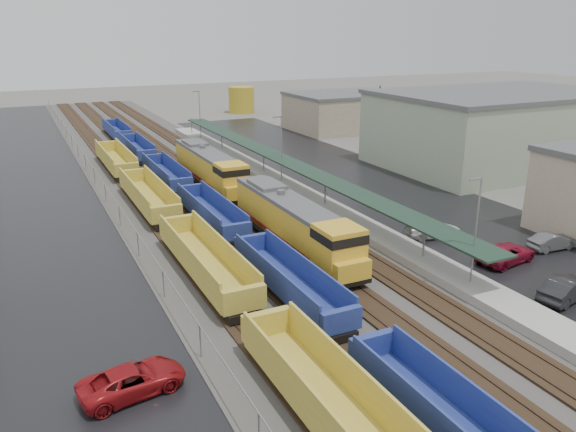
% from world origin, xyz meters
% --- Properties ---
extents(ballast_strip, '(20.00, 160.00, 0.08)m').
position_xyz_m(ballast_strip, '(0.00, 60.00, 0.04)').
color(ballast_strip, '#302D2B').
rests_on(ballast_strip, ground).
extents(trackbed, '(14.60, 160.00, 0.22)m').
position_xyz_m(trackbed, '(-0.00, 60.00, 0.16)').
color(trackbed, black).
rests_on(trackbed, ground).
extents(west_parking_lot, '(10.00, 160.00, 0.02)m').
position_xyz_m(west_parking_lot, '(-15.00, 60.00, 0.01)').
color(west_parking_lot, black).
rests_on(west_parking_lot, ground).
extents(east_commuter_lot, '(16.00, 100.00, 0.02)m').
position_xyz_m(east_commuter_lot, '(19.00, 50.00, 0.01)').
color(east_commuter_lot, black).
rests_on(east_commuter_lot, ground).
extents(station_platform, '(3.00, 80.00, 8.00)m').
position_xyz_m(station_platform, '(9.50, 50.01, 0.73)').
color(station_platform, '#9E9B93').
rests_on(station_platform, ground).
extents(chainlink_fence, '(0.08, 160.04, 2.02)m').
position_xyz_m(chainlink_fence, '(-9.50, 58.44, 1.61)').
color(chainlink_fence, gray).
rests_on(chainlink_fence, ground).
extents(industrial_buildings, '(32.52, 75.30, 9.50)m').
position_xyz_m(industrial_buildings, '(37.76, 45.85, 4.25)').
color(industrial_buildings, tan).
rests_on(industrial_buildings, ground).
extents(distant_hills, '(301.00, 140.00, 25.20)m').
position_xyz_m(distant_hills, '(44.79, 210.68, 0.00)').
color(distant_hills, '#4A5744').
rests_on(distant_hills, ground).
extents(tree_east, '(4.40, 4.40, 10.00)m').
position_xyz_m(tree_east, '(28.00, 58.00, 6.47)').
color(tree_east, '#332316').
rests_on(tree_east, ground).
extents(locomotive_lead, '(2.89, 19.02, 4.31)m').
position_xyz_m(locomotive_lead, '(2.00, 31.63, 2.31)').
color(locomotive_lead, black).
rests_on(locomotive_lead, ground).
extents(locomotive_trail, '(2.89, 19.02, 4.31)m').
position_xyz_m(locomotive_trail, '(2.00, 52.63, 2.31)').
color(locomotive_trail, black).
rests_on(locomotive_trail, ground).
extents(well_string_yellow, '(2.84, 88.63, 2.52)m').
position_xyz_m(well_string_yellow, '(-6.00, 29.91, 1.24)').
color(well_string_yellow, gold).
rests_on(well_string_yellow, ground).
extents(well_string_blue, '(2.57, 111.05, 2.28)m').
position_xyz_m(well_string_blue, '(-2.00, 40.68, 1.14)').
color(well_string_blue, navy).
rests_on(well_string_blue, ground).
extents(storage_tank, '(5.47, 5.47, 5.47)m').
position_xyz_m(storage_tank, '(27.56, 108.26, 2.74)').
color(storage_tank, '#AE9422').
rests_on(storage_tank, ground).
extents(parked_car_west_c, '(3.17, 5.47, 1.43)m').
position_xyz_m(parked_car_west_c, '(-13.42, 18.48, 0.72)').
color(parked_car_west_c, maroon).
rests_on(parked_car_west_c, ground).
extents(parked_car_east_a, '(2.68, 5.08, 1.59)m').
position_xyz_m(parked_car_east_a, '(14.20, 16.18, 0.80)').
color(parked_car_east_a, black).
rests_on(parked_car_east_a, ground).
extents(parked_car_east_b, '(3.14, 5.48, 1.44)m').
position_xyz_m(parked_car_east_b, '(15.49, 22.58, 0.72)').
color(parked_car_east_b, maroon).
rests_on(parked_car_east_b, ground).
extents(parked_car_east_c, '(3.27, 5.30, 1.43)m').
position_xyz_m(parked_car_east_c, '(14.09, 29.34, 0.72)').
color(parked_car_east_c, silver).
rests_on(parked_car_east_c, ground).
extents(parked_car_east_e, '(1.74, 4.23, 1.36)m').
position_xyz_m(parked_car_east_e, '(20.86, 22.86, 0.68)').
color(parked_car_east_e, '#4E5153').
rests_on(parked_car_east_e, ground).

